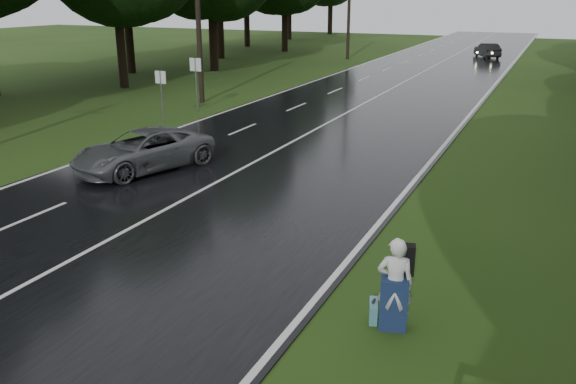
% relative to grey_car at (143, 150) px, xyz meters
% --- Properties ---
extents(ground, '(160.00, 160.00, 0.00)m').
position_rel_grey_car_xyz_m(ground, '(3.04, -7.00, -0.73)').
color(ground, '#274113').
rests_on(ground, ground).
extents(road, '(12.00, 140.00, 0.04)m').
position_rel_grey_car_xyz_m(road, '(3.04, 13.00, -0.71)').
color(road, black).
rests_on(road, ground).
extents(lane_center, '(0.12, 140.00, 0.01)m').
position_rel_grey_car_xyz_m(lane_center, '(3.04, 13.00, -0.68)').
color(lane_center, silver).
rests_on(lane_center, road).
extents(grey_car, '(3.81, 5.42, 1.37)m').
position_rel_grey_car_xyz_m(grey_car, '(0.00, 0.00, 0.00)').
color(grey_car, '#56585C').
rests_on(grey_car, road).
extents(far_car, '(2.94, 4.22, 1.32)m').
position_rel_grey_car_xyz_m(far_car, '(6.17, 43.76, -0.03)').
color(far_car, black).
rests_on(far_car, road).
extents(hitchhiker, '(0.74, 0.70, 1.80)m').
position_rel_grey_car_xyz_m(hitchhiker, '(10.51, -6.32, 0.11)').
color(hitchhiker, silver).
rests_on(hitchhiker, ground).
extents(suitcase, '(0.29, 0.53, 0.36)m').
position_rel_grey_car_xyz_m(suitcase, '(10.10, -6.19, -0.55)').
color(suitcase, teal).
rests_on(suitcase, ground).
extents(utility_pole_mid, '(1.80, 0.28, 9.79)m').
position_rel_grey_car_xyz_m(utility_pole_mid, '(-5.46, 12.26, -0.73)').
color(utility_pole_mid, black).
rests_on(utility_pole_mid, ground).
extents(utility_pole_far, '(1.80, 0.28, 10.16)m').
position_rel_grey_car_xyz_m(utility_pole_far, '(-5.46, 37.17, -0.73)').
color(utility_pole_far, black).
rests_on(utility_pole_far, ground).
extents(road_sign_a, '(0.58, 0.10, 2.43)m').
position_rel_grey_car_xyz_m(road_sign_a, '(-4.16, 6.83, -0.73)').
color(road_sign_a, white).
rests_on(road_sign_a, ground).
extents(road_sign_b, '(0.66, 0.10, 2.74)m').
position_rel_grey_car_xyz_m(road_sign_b, '(-4.16, 9.79, -0.73)').
color(road_sign_b, white).
rests_on(road_sign_b, ground).
extents(tree_left_d, '(9.54, 9.54, 14.91)m').
position_rel_grey_car_xyz_m(tree_left_d, '(-13.03, 14.80, -0.73)').
color(tree_left_d, black).
rests_on(tree_left_d, ground).
extents(tree_left_e, '(9.09, 9.09, 14.20)m').
position_rel_grey_car_xyz_m(tree_left_e, '(-12.33, 24.87, -0.73)').
color(tree_left_e, black).
rests_on(tree_left_e, ground).
extents(tree_left_f, '(8.89, 8.89, 13.90)m').
position_rel_grey_car_xyz_m(tree_left_f, '(-13.97, 41.66, -0.73)').
color(tree_left_f, black).
rests_on(tree_left_f, ground).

